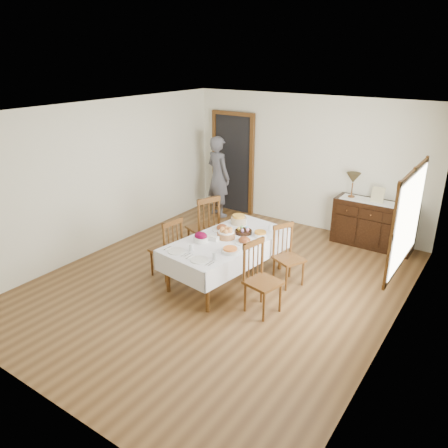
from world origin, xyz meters
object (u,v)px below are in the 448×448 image
Objects in this scene: chair_right_near at (260,277)px; person at (218,174)px; chair_right_far at (287,254)px; table_lamp at (353,179)px; dining_table at (227,244)px; chair_left_far at (205,226)px; sideboard at (373,224)px; chair_left_near at (168,247)px.

person reaches higher than chair_right_near.
chair_right_far is 2.25m from table_lamp.
dining_table is at bearing 144.35° from chair_right_far.
chair_left_far is 1.62m from chair_right_far.
person reaches higher than sideboard.
dining_table is at bearing 143.99° from person.
dining_table is at bearing -119.94° from sideboard.
dining_table is 0.93m from chair_left_near.
person is at bearing 135.23° from dining_table.
chair_left_far is 3.07m from sideboard.
table_lamp is (0.17, 3.03, 0.70)m from chair_right_near.
person is (-1.78, 2.33, 0.31)m from dining_table.
chair_left_near is at bearing -127.67° from sideboard.
person is at bearing 79.31° from chair_right_far.
chair_left_near reaches higher than sideboard.
chair_left_far reaches higher than chair_right_near.
person reaches higher than table_lamp.
chair_right_near is at bearing -101.62° from sideboard.
chair_right_near reaches higher than dining_table.
person is (-0.97, 1.81, 0.36)m from chair_left_far.
chair_right_near is at bearing 81.72° from chair_left_far.
person is (-2.59, 1.88, 0.45)m from chair_right_far.
chair_left_near is 3.77m from sideboard.
chair_right_far is (0.80, 0.44, -0.14)m from dining_table.
chair_right_far is 0.51× the size of person.
dining_table is 1.16× the size of person.
sideboard is (0.68, 2.12, -0.05)m from chair_right_far.
table_lamp reaches higher than chair_left_far.
person reaches higher than chair_left_far.
chair_left_near is 1.68m from chair_right_near.
table_lamp is (0.22, 2.12, 0.73)m from chair_right_far.
dining_table is 2.17× the size of chair_left_near.
chair_right_far is 3.23m from person.
chair_left_near is 2.14× the size of table_lamp.
person reaches higher than chair_left_near.
chair_left_near reaches higher than dining_table.
dining_table is 1.51× the size of sideboard.
dining_table is 0.97m from chair_left_far.
chair_left_near is at bearing -145.39° from dining_table.
chair_right_far is at bearing -107.67° from sideboard.
chair_right_near is (1.67, -0.99, -0.05)m from chair_left_far.
table_lamp is at bearing 160.42° from chair_left_far.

